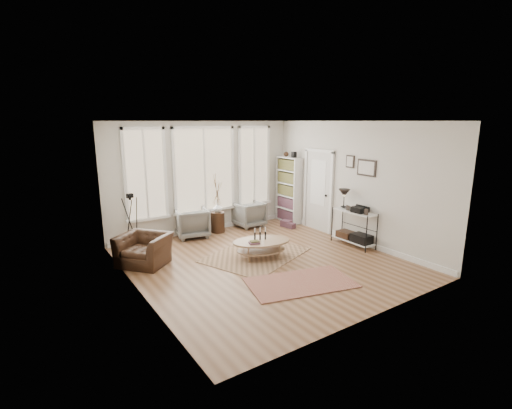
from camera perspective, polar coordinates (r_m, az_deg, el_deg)
room at (r=7.53m, az=1.29°, el=1.45°), size 5.50×5.54×2.90m
bay_window at (r=9.78m, az=-7.92°, el=5.04°), size 4.14×0.12×2.24m
door at (r=10.03m, az=9.56°, el=2.36°), size 0.09×1.06×2.22m
bookcase at (r=10.77m, az=5.09°, el=2.30°), size 0.31×0.85×2.06m
low_shelf at (r=9.06m, az=14.79°, el=-2.98°), size 0.38×1.08×1.30m
wall_art at (r=8.96m, az=16.00°, el=5.70°), size 0.04×0.88×0.44m
rug_main at (r=8.27m, az=-0.01°, el=-7.74°), size 2.60×2.30×0.01m
rug_runner at (r=6.97m, az=6.86°, el=-11.82°), size 2.12×1.51×0.01m
coffee_table at (r=8.01m, az=0.80°, el=-6.16°), size 1.41×1.11×0.57m
armchair_left at (r=9.58m, az=-9.85°, el=-2.77°), size 0.94×0.96×0.74m
armchair_right at (r=10.36m, az=-1.15°, el=-1.49°), size 0.78×0.80×0.70m
side_table at (r=9.80m, az=-5.96°, el=-0.09°), size 0.36×0.36×1.53m
vase at (r=9.82m, az=-5.93°, el=-0.49°), size 0.27×0.27×0.24m
accent_chair at (r=8.01m, az=-16.84°, el=-6.64°), size 1.29×1.27×0.63m
tripod_camera at (r=8.74m, az=-18.54°, el=-3.07°), size 0.47×0.47×1.34m
book_stack_near at (r=10.44m, az=4.67°, el=-2.92°), size 0.29×0.33×0.18m
book_stack_far at (r=10.29m, az=5.38°, el=-3.27°), size 0.22×0.26×0.14m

